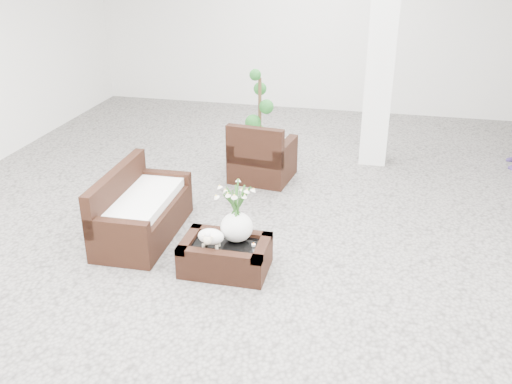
% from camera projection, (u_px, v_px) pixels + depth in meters
% --- Properties ---
extents(ground, '(11.00, 11.00, 0.00)m').
position_uv_depth(ground, '(258.00, 236.00, 6.77)').
color(ground, gray).
rests_on(ground, ground).
extents(column, '(0.40, 0.40, 3.50)m').
position_uv_depth(column, '(382.00, 48.00, 8.29)').
color(column, white).
rests_on(column, ground).
extents(coffee_table, '(0.90, 0.60, 0.31)m').
position_uv_depth(coffee_table, '(226.00, 257.00, 6.05)').
color(coffee_table, black).
rests_on(coffee_table, ground).
extents(sheep_figurine, '(0.28, 0.23, 0.21)m').
position_uv_depth(sheep_figurine, '(211.00, 238.00, 5.88)').
color(sheep_figurine, white).
rests_on(sheep_figurine, coffee_table).
extents(planter_narcissus, '(0.44, 0.44, 0.80)m').
position_uv_depth(planter_narcissus, '(236.00, 206.00, 5.89)').
color(planter_narcissus, white).
rests_on(planter_narcissus, coffee_table).
extents(tealight, '(0.04, 0.04, 0.03)m').
position_uv_depth(tealight, '(254.00, 245.00, 5.93)').
color(tealight, white).
rests_on(tealight, coffee_table).
extents(armchair, '(0.91, 0.88, 0.87)m').
position_uv_depth(armchair, '(263.00, 150.00, 8.21)').
color(armchair, black).
rests_on(armchair, ground).
extents(loveseat, '(0.75, 1.51, 0.80)m').
position_uv_depth(loveseat, '(142.00, 205.00, 6.64)').
color(loveseat, black).
rests_on(loveseat, ground).
extents(topiary, '(0.40, 0.40, 1.49)m').
position_uv_depth(topiary, '(260.00, 122.00, 8.40)').
color(topiary, '#19501B').
rests_on(topiary, ground).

